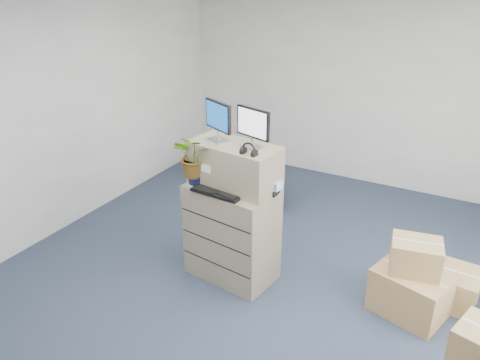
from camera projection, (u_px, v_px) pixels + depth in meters
name	position (u px, v px, depth m)	size (l,w,h in m)	color
ground	(265.00, 307.00, 4.67)	(7.00, 7.00, 0.00)	#22283D
wall_back	(372.00, 93.00, 6.89)	(6.00, 0.02, 2.80)	#B5B4AC
filing_cabinet_lower	(232.00, 233.00, 4.96)	(0.91, 0.55, 1.06)	#9C8E6B
filing_cabinet_upper	(234.00, 165.00, 4.68)	(0.91, 0.45, 0.45)	#9C8E6B
monitor_left	(218.00, 119.00, 4.59)	(0.38, 0.23, 0.40)	#99999E
monitor_right	(253.00, 126.00, 4.40)	(0.39, 0.21, 0.40)	#99999E
headphones	(249.00, 150.00, 4.32)	(0.15, 0.15, 0.02)	black
keyboard	(218.00, 192.00, 4.62)	(0.54, 0.22, 0.03)	black
mouse	(249.00, 197.00, 4.51)	(0.09, 0.06, 0.03)	silver
water_bottle	(246.00, 176.00, 4.66)	(0.08, 0.08, 0.28)	gray
phone_dock	(235.00, 182.00, 4.75)	(0.07, 0.06, 0.13)	silver
external_drive	(269.00, 191.00, 4.61)	(0.18, 0.13, 0.05)	black
tissue_box	(270.00, 184.00, 4.60)	(0.21, 0.11, 0.08)	#3C79CE
potted_plant	(196.00, 162.00, 4.71)	(0.46, 0.50, 0.44)	#A1C09A
office_chair	(259.00, 179.00, 6.61)	(0.70, 0.66, 0.73)	#5E5E63
cardboard_boxes	(469.00, 317.00, 4.12)	(2.07, 1.82, 0.78)	#A57C4F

